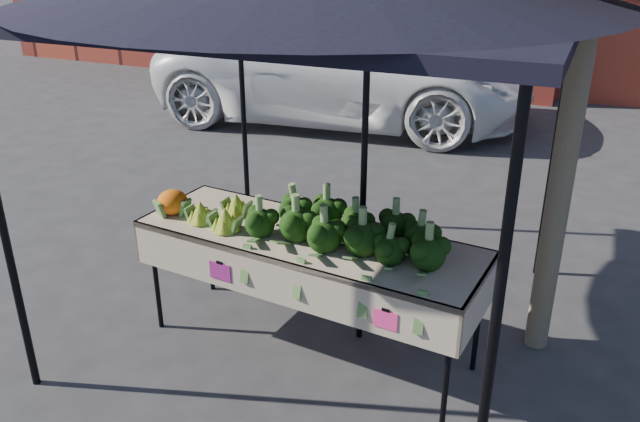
% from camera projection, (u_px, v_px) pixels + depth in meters
% --- Properties ---
extents(ground, '(90.00, 90.00, 0.00)m').
position_uv_depth(ground, '(298.00, 355.00, 4.62)').
color(ground, '#2D2D30').
extents(table, '(2.46, 1.02, 0.90)m').
position_uv_depth(table, '(309.00, 293.00, 4.53)').
color(table, '#BFAD94').
rests_on(table, ground).
extents(canopy, '(3.16, 3.16, 2.74)m').
position_uv_depth(canopy, '(321.00, 153.00, 4.48)').
color(canopy, black).
rests_on(canopy, ground).
extents(broccoli_heap, '(1.39, 0.59, 0.29)m').
position_uv_depth(broccoli_heap, '(348.00, 222.00, 4.21)').
color(broccoli_heap, black).
rests_on(broccoli_heap, table).
extents(romanesco_cluster, '(0.45, 0.49, 0.22)m').
position_uv_depth(romanesco_cluster, '(221.00, 206.00, 4.53)').
color(romanesco_cluster, '#9DAA36').
rests_on(romanesco_cluster, table).
extents(cauliflower_pair, '(0.22, 0.22, 0.20)m').
position_uv_depth(cauliflower_pair, '(172.00, 201.00, 4.65)').
color(cauliflower_pair, orange).
rests_on(cauliflower_pair, table).
extents(street_tree, '(2.34, 2.34, 4.61)m').
position_uv_depth(street_tree, '(587.00, 19.00, 3.82)').
color(street_tree, '#1E4C14').
rests_on(street_tree, ground).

